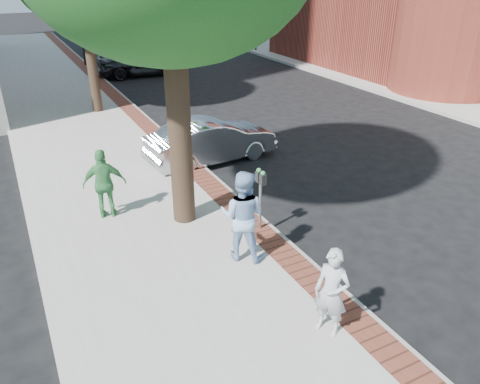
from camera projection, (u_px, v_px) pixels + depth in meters
ground at (244, 257)px, 10.00m from camera, size 120.00×120.00×0.00m
sidewalk at (94, 147)px, 15.73m from camera, size 5.00×60.00×0.15m
brick_strip at (157, 135)px, 16.60m from camera, size 0.60×60.00×0.01m
curb at (166, 135)px, 16.78m from camera, size 0.10×60.00×0.15m
sidewalk_far at (435, 92)px, 22.31m from camera, size 5.00×60.00×0.15m
signal_near at (80, 28)px, 26.91m from camera, size 0.70×0.15×3.80m
signal_far at (256, 18)px, 31.68m from camera, size 0.70×0.15×3.80m
parking_meter at (261, 187)px, 10.31m from camera, size 0.12×0.32×1.47m
person_gray at (332, 292)px, 7.45m from camera, size 0.61×0.68×1.56m
person_officer at (243, 216)px, 9.33m from camera, size 1.18×1.17×1.92m
person_green at (105, 184)px, 10.94m from camera, size 1.06×0.63×1.70m
sedan_silver at (211, 141)px, 14.52m from camera, size 4.21×1.78×1.35m
bg_car at (141, 61)px, 25.55m from camera, size 4.87×2.38×1.60m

